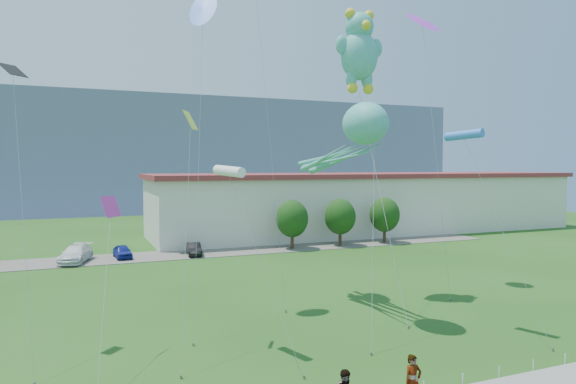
{
  "coord_description": "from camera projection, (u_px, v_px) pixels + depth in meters",
  "views": [
    {
      "loc": [
        -11.86,
        -18.09,
        9.24
      ],
      "look_at": [
        -1.16,
        8.0,
        7.8
      ],
      "focal_mm": 32.0,
      "sensor_mm": 36.0,
      "label": 1
    }
  ],
  "objects": [
    {
      "name": "pedestrian_left",
      "position": [
        413.0,
        381.0,
        19.38
      ],
      "size": [
        0.74,
        0.49,
        2.01
      ],
      "primitive_type": "imported",
      "rotation": [
        0.0,
        0.0,
        0.01
      ],
      "color": "gray",
      "rests_on": "sidewalk"
    },
    {
      "name": "hill_ridge",
      "position": [
        127.0,
        153.0,
        131.92
      ],
      "size": [
        160.0,
        50.0,
        25.0
      ],
      "primitive_type": "cube",
      "color": "slate",
      "rests_on": "ground"
    },
    {
      "name": "small_kite_pink",
      "position": [
        110.0,
        223.0,
        24.82
      ],
      "size": [
        1.76,
        7.79,
        7.64
      ],
      "color": "#EA34AA",
      "rests_on": "ground"
    },
    {
      "name": "teddy_bear_kite",
      "position": [
        359.0,
        49.0,
        36.09
      ],
      "size": [
        3.7,
        9.27,
        20.22
      ],
      "color": "teal",
      "rests_on": "ground"
    },
    {
      "name": "small_kite_yellow",
      "position": [
        190.0,
        145.0,
        26.15
      ],
      "size": [
        2.2,
        5.5,
        12.04
      ],
      "color": "#C5DE34",
      "rests_on": "ground"
    },
    {
      "name": "ground",
      "position": [
        385.0,
        384.0,
        21.69
      ],
      "size": [
        160.0,
        160.0,
        0.0
      ],
      "primitive_type": "plane",
      "color": "#1E4B15",
      "rests_on": "ground"
    },
    {
      "name": "small_kite_cyan",
      "position": [
        465.0,
        137.0,
        28.52
      ],
      "size": [
        2.09,
        5.77,
        11.4
      ],
      "color": "#3481ED",
      "rests_on": "ground"
    },
    {
      "name": "small_kite_white",
      "position": [
        230.0,
        173.0,
        25.31
      ],
      "size": [
        2.3,
        5.85,
        9.42
      ],
      "color": "white",
      "rests_on": "ground"
    },
    {
      "name": "parked_car_black",
      "position": [
        194.0,
        249.0,
        52.71
      ],
      "size": [
        1.75,
        3.97,
        1.27
      ],
      "primitive_type": "imported",
      "rotation": [
        0.0,
        0.0,
        -0.11
      ],
      "color": "black",
      "rests_on": "parking_strip"
    },
    {
      "name": "warehouse",
      "position": [
        370.0,
        202.0,
        71.99
      ],
      "size": [
        61.0,
        15.0,
        8.2
      ],
      "color": "beige",
      "rests_on": "ground"
    },
    {
      "name": "tree_far",
      "position": [
        385.0,
        215.0,
        61.27
      ],
      "size": [
        3.6,
        3.6,
        5.47
      ],
      "color": "#3F2B19",
      "rests_on": "ground"
    },
    {
      "name": "octopus_kite",
      "position": [
        352.0,
        140.0,
        31.11
      ],
      "size": [
        3.66,
        12.13,
        12.92
      ],
      "color": "teal",
      "rests_on": "ground"
    },
    {
      "name": "parked_car_blue",
      "position": [
        122.0,
        251.0,
        51.12
      ],
      "size": [
        1.84,
        3.84,
        1.27
      ],
      "primitive_type": "imported",
      "rotation": [
        0.0,
        0.0,
        0.09
      ],
      "color": "navy",
      "rests_on": "parking_strip"
    },
    {
      "name": "small_kite_black",
      "position": [
        15.0,
        104.0,
        25.33
      ],
      "size": [
        1.78,
        6.64,
        14.51
      ],
      "color": "black",
      "rests_on": "ground"
    },
    {
      "name": "tree_near",
      "position": [
        292.0,
        219.0,
        56.72
      ],
      "size": [
        3.6,
        3.6,
        5.47
      ],
      "color": "#3F2B19",
      "rests_on": "ground"
    },
    {
      "name": "small_kite_blue",
      "position": [
        203.0,
        16.0,
        32.37
      ],
      "size": [
        3.2,
        7.63,
        19.92
      ],
      "color": "blue",
      "rests_on": "ground"
    },
    {
      "name": "small_kite_purple",
      "position": [
        423.0,
        29.0,
        39.87
      ],
      "size": [
        2.64,
        6.46,
        21.15
      ],
      "color": "purple",
      "rests_on": "ground"
    },
    {
      "name": "parking_strip",
      "position": [
        201.0,
        253.0,
        54.02
      ],
      "size": [
        70.0,
        6.0,
        0.06
      ],
      "primitive_type": "cube",
      "color": "#59544C",
      "rests_on": "ground"
    },
    {
      "name": "parked_car_white",
      "position": [
        76.0,
        254.0,
        48.84
      ],
      "size": [
        3.67,
        5.8,
        1.57
      ],
      "primitive_type": "imported",
      "rotation": [
        0.0,
        0.0,
        -0.3
      ],
      "color": "white",
      "rests_on": "parking_strip"
    },
    {
      "name": "tree_mid",
      "position": [
        340.0,
        217.0,
        58.99
      ],
      "size": [
        3.6,
        3.6,
        5.47
      ],
      "color": "#3F2B19",
      "rests_on": "ground"
    }
  ]
}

